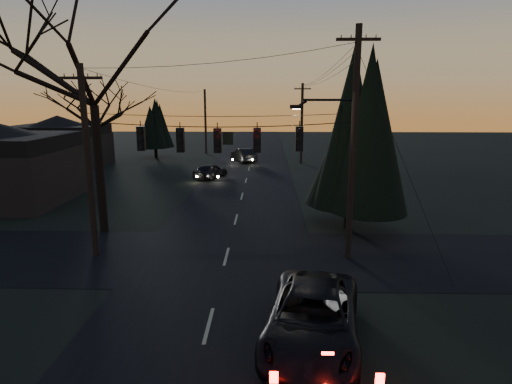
{
  "coord_description": "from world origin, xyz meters",
  "views": [
    {
      "loc": [
        1.84,
        -8.32,
        7.16
      ],
      "look_at": [
        1.35,
        9.93,
        3.05
      ],
      "focal_mm": 30.0,
      "sensor_mm": 36.0,
      "label": 1
    }
  ],
  "objects_px": {
    "utility_pole_right": "(348,258)",
    "evergreen_right": "(351,138)",
    "utility_pole_left": "(96,255)",
    "bare_tree_left": "(90,50)",
    "utility_pole_far_l": "(206,153)",
    "sedan_oncoming_b": "(244,155)",
    "suv_near": "(313,318)",
    "utility_pole_far_r": "(301,163)",
    "sedan_oncoming_a": "(211,171)"
  },
  "relations": [
    {
      "from": "utility_pole_far_r",
      "to": "utility_pole_far_l",
      "type": "xyz_separation_m",
      "value": [
        -11.5,
        8.0,
        0.0
      ]
    },
    {
      "from": "utility_pole_far_r",
      "to": "bare_tree_left",
      "type": "distance_m",
      "value": 28.98
    },
    {
      "from": "utility_pole_far_r",
      "to": "sedan_oncoming_b",
      "type": "height_order",
      "value": "utility_pole_far_r"
    },
    {
      "from": "utility_pole_right",
      "to": "sedan_oncoming_a",
      "type": "bearing_deg",
      "value": 114.67
    },
    {
      "from": "bare_tree_left",
      "to": "suv_near",
      "type": "xyz_separation_m",
      "value": [
        10.17,
        -10.45,
        -8.58
      ]
    },
    {
      "from": "suv_near",
      "to": "utility_pole_left",
      "type": "bearing_deg",
      "value": 153.1
    },
    {
      "from": "utility_pole_right",
      "to": "utility_pole_left",
      "type": "height_order",
      "value": "utility_pole_right"
    },
    {
      "from": "bare_tree_left",
      "to": "sedan_oncoming_a",
      "type": "relative_size",
      "value": 3.42
    },
    {
      "from": "utility_pole_far_r",
      "to": "utility_pole_left",
      "type": "bearing_deg",
      "value": -112.33
    },
    {
      "from": "utility_pole_left",
      "to": "bare_tree_left",
      "type": "bearing_deg",
      "value": 105.13
    },
    {
      "from": "utility_pole_far_l",
      "to": "evergreen_right",
      "type": "height_order",
      "value": "evergreen_right"
    },
    {
      "from": "utility_pole_far_l",
      "to": "utility_pole_right",
      "type": "bearing_deg",
      "value": -72.28
    },
    {
      "from": "utility_pole_left",
      "to": "bare_tree_left",
      "type": "distance_m",
      "value": 10.09
    },
    {
      "from": "utility_pole_right",
      "to": "utility_pole_left",
      "type": "bearing_deg",
      "value": 180.0
    },
    {
      "from": "bare_tree_left",
      "to": "utility_pole_far_l",
      "type": "bearing_deg",
      "value": 88.29
    },
    {
      "from": "utility_pole_left",
      "to": "sedan_oncoming_b",
      "type": "distance_m",
      "value": 29.31
    },
    {
      "from": "utility_pole_left",
      "to": "bare_tree_left",
      "type": "xyz_separation_m",
      "value": [
        -0.97,
        3.58,
        9.38
      ]
    },
    {
      "from": "utility_pole_far_r",
      "to": "evergreen_right",
      "type": "bearing_deg",
      "value": -88.18
    },
    {
      "from": "evergreen_right",
      "to": "suv_near",
      "type": "bearing_deg",
      "value": -105.08
    },
    {
      "from": "bare_tree_left",
      "to": "evergreen_right",
      "type": "bearing_deg",
      "value": 3.73
    },
    {
      "from": "utility_pole_far_l",
      "to": "sedan_oncoming_b",
      "type": "bearing_deg",
      "value": -54.03
    },
    {
      "from": "suv_near",
      "to": "sedan_oncoming_b",
      "type": "bearing_deg",
      "value": 106.23
    },
    {
      "from": "bare_tree_left",
      "to": "sedan_oncoming_b",
      "type": "bearing_deg",
      "value": 76.27
    },
    {
      "from": "utility_pole_right",
      "to": "suv_near",
      "type": "bearing_deg",
      "value": -108.52
    },
    {
      "from": "evergreen_right",
      "to": "sedan_oncoming_a",
      "type": "xyz_separation_m",
      "value": [
        -9.45,
        14.49,
        -4.33
      ]
    },
    {
      "from": "utility_pole_left",
      "to": "sedan_oncoming_a",
      "type": "height_order",
      "value": "utility_pole_left"
    },
    {
      "from": "utility_pole_left",
      "to": "utility_pole_far_r",
      "type": "relative_size",
      "value": 1.0
    },
    {
      "from": "utility_pole_left",
      "to": "sedan_oncoming_b",
      "type": "bearing_deg",
      "value": 79.78
    },
    {
      "from": "utility_pole_far_l",
      "to": "bare_tree_left",
      "type": "relative_size",
      "value": 0.6
    },
    {
      "from": "utility_pole_right",
      "to": "suv_near",
      "type": "relative_size",
      "value": 1.74
    },
    {
      "from": "bare_tree_left",
      "to": "sedan_oncoming_b",
      "type": "relative_size",
      "value": 2.98
    },
    {
      "from": "utility_pole_far_r",
      "to": "bare_tree_left",
      "type": "relative_size",
      "value": 0.63
    },
    {
      "from": "utility_pole_right",
      "to": "sedan_oncoming_b",
      "type": "height_order",
      "value": "utility_pole_right"
    },
    {
      "from": "utility_pole_right",
      "to": "bare_tree_left",
      "type": "distance_m",
      "value": 16.01
    },
    {
      "from": "utility_pole_far_r",
      "to": "utility_pole_far_l",
      "type": "height_order",
      "value": "utility_pole_far_r"
    },
    {
      "from": "utility_pole_left",
      "to": "sedan_oncoming_a",
      "type": "xyz_separation_m",
      "value": [
        2.8,
        18.94,
        0.67
      ]
    },
    {
      "from": "bare_tree_left",
      "to": "suv_near",
      "type": "height_order",
      "value": "bare_tree_left"
    },
    {
      "from": "sedan_oncoming_b",
      "to": "sedan_oncoming_a",
      "type": "bearing_deg",
      "value": 52.38
    },
    {
      "from": "utility_pole_far_l",
      "to": "sedan_oncoming_a",
      "type": "distance_m",
      "value": 17.3
    },
    {
      "from": "utility_pole_right",
      "to": "bare_tree_left",
      "type": "bearing_deg",
      "value": 163.97
    },
    {
      "from": "utility_pole_far_r",
      "to": "sedan_oncoming_b",
      "type": "distance_m",
      "value": 6.4
    },
    {
      "from": "utility_pole_right",
      "to": "evergreen_right",
      "type": "relative_size",
      "value": 1.14
    },
    {
      "from": "utility_pole_left",
      "to": "evergreen_right",
      "type": "height_order",
      "value": "evergreen_right"
    },
    {
      "from": "utility_pole_far_l",
      "to": "bare_tree_left",
      "type": "xyz_separation_m",
      "value": [
        -0.97,
        -32.42,
        9.38
      ]
    },
    {
      "from": "utility_pole_right",
      "to": "utility_pole_left",
      "type": "relative_size",
      "value": 1.18
    },
    {
      "from": "sedan_oncoming_b",
      "to": "evergreen_right",
      "type": "bearing_deg",
      "value": 82.13
    },
    {
      "from": "utility_pole_right",
      "to": "utility_pole_far_r",
      "type": "xyz_separation_m",
      "value": [
        0.0,
        28.0,
        0.0
      ]
    },
    {
      "from": "sedan_oncoming_b",
      "to": "utility_pole_left",
      "type": "bearing_deg",
      "value": 55.79
    },
    {
      "from": "utility_pole_far_r",
      "to": "evergreen_right",
      "type": "xyz_separation_m",
      "value": [
        0.75,
        -23.56,
        5.0
      ]
    },
    {
      "from": "utility_pole_far_l",
      "to": "evergreen_right",
      "type": "bearing_deg",
      "value": -68.79
    }
  ]
}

